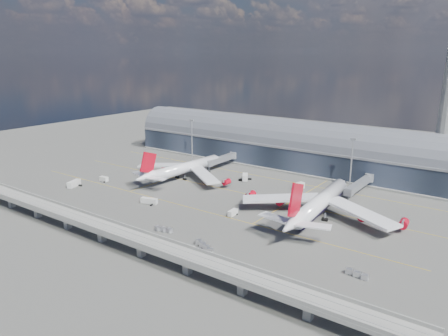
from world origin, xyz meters
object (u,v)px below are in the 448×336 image
Objects in this scene: service_truck_4 at (299,186)px; service_truck_5 at (245,177)px; airliner_right at (319,204)px; cargo_train_0 at (164,229)px; floodlight_mast_left at (192,139)px; cargo_train_1 at (204,246)px; service_truck_1 at (104,179)px; cargo_train_2 at (357,274)px; service_truck_3 at (233,213)px; service_truck_0 at (74,184)px; floodlight_mast_right at (351,163)px; service_truck_2 at (149,201)px; airliner_left at (183,168)px.

service_truck_4 is 29.91m from service_truck_5.
airliner_right is 9.24× the size of cargo_train_0.
floodlight_mast_left is at bearing -172.98° from service_truck_4.
airliner_right is at bearing -44.93° from cargo_train_1.
service_truck_4 is at bearing -64.81° from service_truck_1.
cargo_train_1 is at bearing -97.91° from service_truck_5.
cargo_train_0 is 71.21m from cargo_train_2.
airliner_right reaches higher than cargo_train_1.
service_truck_3 is 32.81m from cargo_train_1.
service_truck_0 is at bearing 56.25° from cargo_train_1.
cargo_train_1 is (83.48, -93.56, -12.74)m from floodlight_mast_left.
service_truck_0 is 1.34× the size of service_truck_4.
floodlight_mast_right is 3.23× the size of service_truck_2.
floodlight_mast_right is 4.85× the size of service_truck_3.
floodlight_mast_right is 3.42× the size of cargo_train_2.
service_truck_0 reaches higher than cargo_train_2.
service_truck_0 is (-115.95, -33.19, -4.14)m from airliner_right.
airliner_right is 54.26m from cargo_train_1.
service_truck_0 is 76.18m from cargo_train_0.
cargo_train_1 is (-16.52, -93.56, -12.74)m from floodlight_mast_right.
airliner_left is at bearing 57.81° from cargo_train_2.
service_truck_1 is (-108.20, -61.60, -12.24)m from floodlight_mast_right.
service_truck_1 is at bearing -134.56° from service_truck_4.
floodlight_mast_left is 0.36× the size of airliner_right.
cargo_train_1 is at bearing -40.02° from airliner_left.
airliner_right is 59.63m from service_truck_5.
service_truck_2 is (48.35, 4.22, -0.27)m from service_truck_0.
cargo_train_1 is at bearing -83.81° from cargo_train_0.
airliner_right is at bearing -58.06° from service_truck_5.
airliner_left is 87.21m from cargo_train_1.
service_truck_1 is at bearing -131.32° from airliner_left.
floodlight_mast_right reaches higher than service_truck_5.
service_truck_4 is (-20.30, -14.12, -11.96)m from floodlight_mast_right.
cargo_train_2 is at bearing -69.77° from service_truck_5.
service_truck_1 is 97.09m from cargo_train_1.
floodlight_mast_right is at bearing 63.74° from service_truck_3.
cargo_train_1 is at bearing -100.01° from floodlight_mast_right.
floodlight_mast_left is at bearing 62.14° from service_truck_0.
service_truck_5 is at bearing 148.73° from airliner_right.
cargo_train_2 is (145.40, -5.46, -0.85)m from service_truck_0.
cargo_train_2 is at bearing -19.55° from airliner_left.
cargo_train_0 is (-17.79, -76.81, -0.80)m from service_truck_4.
cargo_train_2 is at bearing -100.23° from cargo_train_1.
service_truck_0 is 111.55m from service_truck_4.
floodlight_mast_right is at bearing 15.79° from service_truck_0.
service_truck_0 is 1.73× the size of service_truck_1.
cargo_train_2 is at bearing -21.75° from service_truck_3.
service_truck_5 is 105.32m from cargo_train_2.
cargo_train_0 is at bearing 88.85° from cargo_train_2.
service_truck_2 is at bearing -136.01° from service_truck_5.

